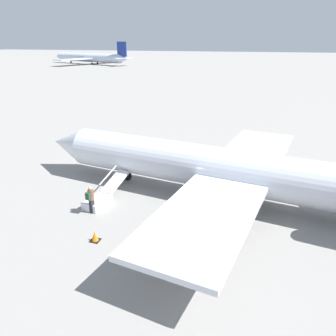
{
  "coord_description": "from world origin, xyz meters",
  "views": [
    {
      "loc": [
        -3.08,
        19.39,
        9.73
      ],
      "look_at": [
        3.33,
        0.44,
        1.91
      ],
      "focal_mm": 35.0,
      "sensor_mm": 36.0,
      "label": 1
    }
  ],
  "objects_px": {
    "airplane_taxiing_distant": "(90,58)",
    "passenger": "(91,198)",
    "airplane_main": "(234,171)",
    "boarding_stairs": "(101,198)"
  },
  "relations": [
    {
      "from": "airplane_main",
      "to": "boarding_stairs",
      "type": "relative_size",
      "value": 6.89
    },
    {
      "from": "airplane_main",
      "to": "boarding_stairs",
      "type": "bearing_deg",
      "value": 27.68
    },
    {
      "from": "boarding_stairs",
      "to": "airplane_main",
      "type": "bearing_deg",
      "value": -62.32
    },
    {
      "from": "boarding_stairs",
      "to": "passenger",
      "type": "relative_size",
      "value": 2.36
    },
    {
      "from": "airplane_main",
      "to": "boarding_stairs",
      "type": "xyz_separation_m",
      "value": [
        7.88,
        2.92,
        -1.77
      ]
    },
    {
      "from": "airplane_taxiing_distant",
      "to": "passenger",
      "type": "height_order",
      "value": "airplane_taxiing_distant"
    },
    {
      "from": "passenger",
      "to": "airplane_main",
      "type": "bearing_deg",
      "value": -54.35
    },
    {
      "from": "airplane_taxiing_distant",
      "to": "passenger",
      "type": "bearing_deg",
      "value": 138.8
    },
    {
      "from": "boarding_stairs",
      "to": "passenger",
      "type": "distance_m",
      "value": 1.43
    },
    {
      "from": "airplane_main",
      "to": "airplane_taxiing_distant",
      "type": "distance_m",
      "value": 135.86
    }
  ]
}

